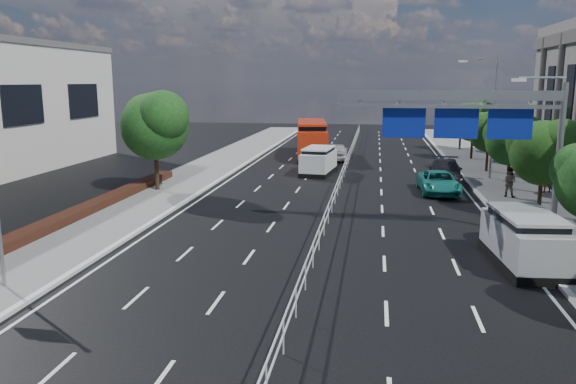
# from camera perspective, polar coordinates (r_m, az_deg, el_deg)

# --- Properties ---
(ground) EXTENTS (160.00, 160.00, 0.00)m
(ground) POSITION_cam_1_polar(r_m,az_deg,el_deg) (18.63, 1.15, -11.68)
(ground) COLOR black
(ground) RESTS_ON ground
(kerb_near) EXTENTS (0.25, 140.00, 0.15)m
(kerb_near) POSITION_cam_1_polar(r_m,az_deg,el_deg) (21.64, -23.53, -9.13)
(kerb_near) COLOR silver
(kerb_near) RESTS_ON ground
(median_fence) EXTENTS (0.05, 85.00, 1.02)m
(median_fence) POSITION_cam_1_polar(r_m,az_deg,el_deg) (40.15, 5.47, 1.51)
(median_fence) COLOR silver
(median_fence) RESTS_ON ground
(hedge_near) EXTENTS (1.00, 36.00, 0.44)m
(hedge_near) POSITION_cam_1_polar(r_m,az_deg,el_deg) (27.83, -25.63, -4.25)
(hedge_near) COLOR black
(hedge_near) RESTS_ON sidewalk_near
(overhead_gantry) EXTENTS (10.24, 0.38, 7.45)m
(overhead_gantry) POSITION_cam_1_polar(r_m,az_deg,el_deg) (27.48, 18.32, 7.22)
(overhead_gantry) COLOR gray
(overhead_gantry) RESTS_ON ground
(streetlight_far) EXTENTS (2.78, 2.40, 9.00)m
(streetlight_far) POSITION_cam_1_polar(r_m,az_deg,el_deg) (43.84, 19.84, 7.88)
(streetlight_far) COLOR gray
(streetlight_far) RESTS_ON ground
(near_tree_back) EXTENTS (4.84, 4.51, 6.69)m
(near_tree_back) POSITION_cam_1_polar(r_m,az_deg,el_deg) (37.86, -13.34, 6.91)
(near_tree_back) COLOR black
(near_tree_back) RESTS_ON ground
(far_tree_d) EXTENTS (3.85, 3.59, 5.34)m
(far_tree_d) POSITION_cam_1_polar(r_m,az_deg,el_deg) (32.94, 24.65, 3.98)
(far_tree_d) COLOR black
(far_tree_d) RESTS_ON ground
(far_tree_e) EXTENTS (3.63, 3.38, 5.13)m
(far_tree_e) POSITION_cam_1_polar(r_m,az_deg,el_deg) (40.18, 21.79, 5.14)
(far_tree_e) COLOR black
(far_tree_e) RESTS_ON ground
(far_tree_f) EXTENTS (3.52, 3.28, 5.02)m
(far_tree_f) POSITION_cam_1_polar(r_m,az_deg,el_deg) (47.50, 19.80, 6.01)
(far_tree_f) COLOR black
(far_tree_f) RESTS_ON ground
(far_tree_g) EXTENTS (3.96, 3.69, 5.45)m
(far_tree_g) POSITION_cam_1_polar(r_m,az_deg,el_deg) (54.85, 18.38, 6.98)
(far_tree_g) COLOR black
(far_tree_g) RESTS_ON ground
(far_tree_h) EXTENTS (3.41, 3.18, 4.91)m
(far_tree_h) POSITION_cam_1_polar(r_m,az_deg,el_deg) (62.26, 17.24, 7.18)
(far_tree_h) COLOR black
(far_tree_h) RESTS_ON ground
(white_minivan) EXTENTS (2.65, 5.10, 2.13)m
(white_minivan) POSITION_cam_1_polar(r_m,az_deg,el_deg) (44.56, 3.13, 3.18)
(white_minivan) COLOR black
(white_minivan) RESTS_ON ground
(red_bus) EXTENTS (4.26, 11.82, 3.45)m
(red_bus) POSITION_cam_1_polar(r_m,az_deg,el_deg) (54.86, 2.41, 5.49)
(red_bus) COLOR black
(red_bus) RESTS_ON ground
(near_car_silver) EXTENTS (2.09, 4.81, 1.62)m
(near_car_silver) POSITION_cam_1_polar(r_m,az_deg,el_deg) (52.45, 5.02, 4.11)
(near_car_silver) COLOR #BABEC2
(near_car_silver) RESTS_ON ground
(near_car_dark) EXTENTS (1.95, 4.20, 1.33)m
(near_car_dark) POSITION_cam_1_polar(r_m,az_deg,el_deg) (73.47, 2.54, 6.05)
(near_car_dark) COLOR black
(near_car_dark) RESTS_ON ground
(silver_minivan) EXTENTS (2.64, 5.36, 2.16)m
(silver_minivan) POSITION_cam_1_polar(r_m,az_deg,el_deg) (24.32, 22.93, -4.44)
(silver_minivan) COLOR black
(silver_minivan) RESTS_ON ground
(parked_car_teal) EXTENTS (2.60, 5.27, 1.44)m
(parked_car_teal) POSITION_cam_1_polar(r_m,az_deg,el_deg) (38.14, 15.06, 0.96)
(parked_car_teal) COLOR #186F69
(parked_car_teal) RESTS_ON ground
(parked_car_dark) EXTENTS (2.87, 5.90, 1.65)m
(parked_car_dark) POSITION_cam_1_polar(r_m,az_deg,el_deg) (42.19, 15.67, 2.03)
(parked_car_dark) COLOR black
(parked_car_dark) RESTS_ON ground
(pedestrian_a) EXTENTS (0.81, 0.65, 1.92)m
(pedestrian_a) POSITION_cam_1_polar(r_m,az_deg,el_deg) (40.00, 24.87, 1.32)
(pedestrian_a) COLOR gray
(pedestrian_a) RESTS_ON sidewalk_far
(pedestrian_b) EXTENTS (1.15, 1.06, 1.88)m
(pedestrian_b) POSITION_cam_1_polar(r_m,az_deg,el_deg) (37.53, 21.54, 0.96)
(pedestrian_b) COLOR gray
(pedestrian_b) RESTS_ON sidewalk_far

